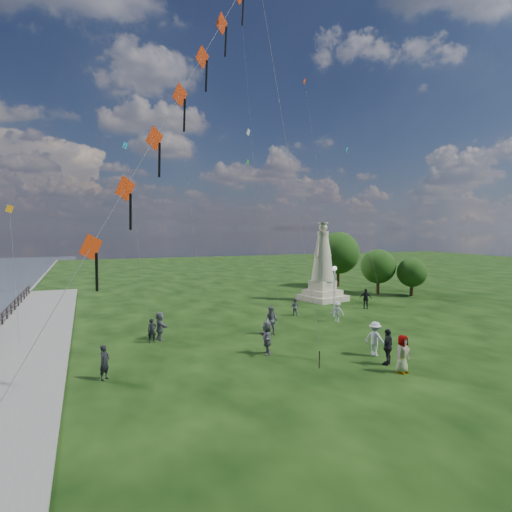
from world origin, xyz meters
name	(u,v)px	position (x,y,z in m)	size (l,w,h in m)	color
statue	(323,271)	(11.29, 20.95, 2.92)	(4.66, 4.66, 7.74)	tan
lamppost	(334,280)	(8.18, 13.85, 2.97)	(0.38, 0.38, 4.12)	silver
tree_row	(356,258)	(18.96, 26.27, 3.66)	(7.35, 13.29, 6.74)	#382314
person_0	(105,362)	(-9.78, 5.33, 0.83)	(0.60, 0.40, 1.66)	black
person_1	(272,320)	(1.04, 10.29, 0.96)	(0.93, 0.58, 1.92)	#595960
person_2	(375,339)	(4.52, 3.76, 0.96)	(1.24, 0.64, 1.93)	silver
person_3	(388,347)	(4.11, 2.17, 0.96)	(1.12, 0.58, 1.92)	black
person_4	(403,354)	(3.97, 0.88, 0.95)	(0.93, 0.57, 1.90)	#595960
person_5	(160,326)	(-6.18, 11.67, 0.91)	(1.70, 0.73, 1.83)	#595960
person_6	(152,331)	(-6.75, 11.15, 0.77)	(0.56, 0.37, 1.53)	black
person_7	(295,307)	(5.37, 15.35, 0.72)	(0.70, 0.43, 1.45)	#595960
person_8	(337,312)	(7.31, 12.05, 0.79)	(1.02, 0.52, 1.57)	silver
person_9	(366,299)	(12.66, 15.78, 0.90)	(1.05, 0.54, 1.79)	black
person_11	(267,338)	(-1.02, 6.29, 0.94)	(1.75, 0.76, 1.89)	#595960
red_kite_train	(178,102)	(-6.29, 4.63, 13.05)	(11.93, 9.35, 20.96)	black
small_kites	(234,148)	(2.86, 23.31, 14.77)	(32.55, 16.81, 33.64)	teal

